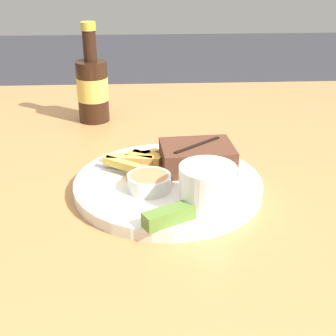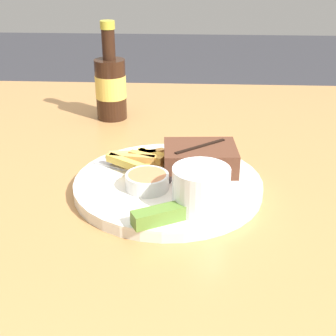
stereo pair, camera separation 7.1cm
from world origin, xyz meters
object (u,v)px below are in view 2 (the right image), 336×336
(pickle_spear, at_px, (162,214))
(fork_utensil, at_px, (126,169))
(knife_utensil, at_px, (178,169))
(steak_portion, at_px, (200,158))
(coleslaw_cup, at_px, (201,186))
(beer_bottle, at_px, (111,85))
(dipping_sauce_cup, at_px, (147,180))
(dinner_plate, at_px, (168,185))

(pickle_spear, height_order, fork_utensil, pickle_spear)
(knife_utensil, bearing_deg, pickle_spear, -161.67)
(steak_portion, xyz_separation_m, coleslaw_cup, (0.00, -0.12, 0.01))
(fork_utensil, relative_size, beer_bottle, 0.62)
(steak_portion, distance_m, knife_utensil, 0.04)
(dipping_sauce_cup, relative_size, knife_utensil, 0.41)
(pickle_spear, distance_m, fork_utensil, 0.16)
(dinner_plate, bearing_deg, coleslaw_cup, -59.02)
(dinner_plate, relative_size, dipping_sauce_cup, 4.49)
(dipping_sauce_cup, distance_m, pickle_spear, 0.09)
(dipping_sauce_cup, bearing_deg, fork_utensil, 123.47)
(dipping_sauce_cup, height_order, knife_utensil, dipping_sauce_cup)
(steak_portion, xyz_separation_m, pickle_spear, (-0.05, -0.16, -0.01))
(dinner_plate, bearing_deg, fork_utensil, 155.76)
(pickle_spear, bearing_deg, beer_bottle, 107.36)
(coleslaw_cup, relative_size, fork_utensil, 0.61)
(pickle_spear, distance_m, beer_bottle, 0.47)
(coleslaw_cup, distance_m, fork_utensil, 0.17)
(pickle_spear, height_order, knife_utensil, pickle_spear)
(dinner_plate, height_order, knife_utensil, knife_utensil)
(steak_portion, relative_size, fork_utensil, 0.94)
(dinner_plate, relative_size, steak_portion, 2.41)
(steak_portion, bearing_deg, fork_utensil, -175.17)
(dinner_plate, height_order, pickle_spear, pickle_spear)
(steak_portion, relative_size, coleslaw_cup, 1.54)
(coleslaw_cup, xyz_separation_m, knife_utensil, (-0.03, 0.11, -0.03))
(dipping_sauce_cup, xyz_separation_m, fork_utensil, (-0.04, 0.06, -0.01))
(steak_portion, xyz_separation_m, dipping_sauce_cup, (-0.08, -0.07, -0.01))
(pickle_spear, bearing_deg, coleslaw_cup, 36.85)
(coleslaw_cup, relative_size, beer_bottle, 0.38)
(dipping_sauce_cup, bearing_deg, beer_bottle, 107.40)
(steak_portion, relative_size, pickle_spear, 1.44)
(fork_utensil, bearing_deg, dipping_sauce_cup, -32.29)
(fork_utensil, distance_m, beer_bottle, 0.31)
(steak_portion, relative_size, dipping_sauce_cup, 1.87)
(coleslaw_cup, relative_size, knife_utensil, 0.49)
(dinner_plate, xyz_separation_m, steak_portion, (0.05, 0.04, 0.03))
(dinner_plate, distance_m, coleslaw_cup, 0.10)
(beer_bottle, bearing_deg, dinner_plate, -66.77)
(pickle_spear, relative_size, beer_bottle, 0.40)
(dinner_plate, height_order, coleslaw_cup, coleslaw_cup)
(pickle_spear, height_order, beer_bottle, beer_bottle)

